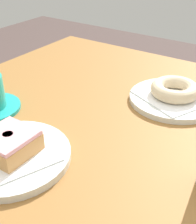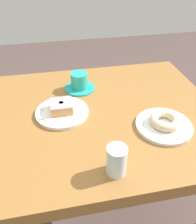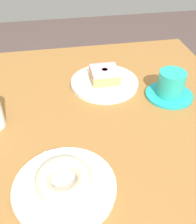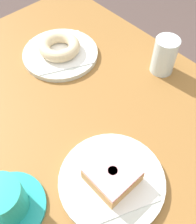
% 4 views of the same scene
% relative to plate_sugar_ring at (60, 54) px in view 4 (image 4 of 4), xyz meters
% --- Properties ---
extents(ground_plane, '(6.00, 6.00, 0.00)m').
position_rel_plate_sugar_ring_xyz_m(ground_plane, '(-0.20, 0.14, -0.78)').
color(ground_plane, '#50403C').
extents(table, '(0.95, 0.80, 0.77)m').
position_rel_plate_sugar_ring_xyz_m(table, '(-0.20, 0.14, -0.09)').
color(table, olive).
rests_on(table, ground_plane).
extents(plate_sugar_ring, '(0.21, 0.21, 0.01)m').
position_rel_plate_sugar_ring_xyz_m(plate_sugar_ring, '(0.00, 0.00, 0.00)').
color(plate_sugar_ring, silver).
rests_on(plate_sugar_ring, table).
extents(napkin_sugar_ring, '(0.20, 0.20, 0.00)m').
position_rel_plate_sugar_ring_xyz_m(napkin_sugar_ring, '(0.00, 0.00, 0.01)').
color(napkin_sugar_ring, white).
rests_on(napkin_sugar_ring, plate_sugar_ring).
extents(donut_sugar_ring, '(0.12, 0.12, 0.03)m').
position_rel_plate_sugar_ring_xyz_m(donut_sugar_ring, '(0.00, 0.00, 0.03)').
color(donut_sugar_ring, beige).
rests_on(donut_sugar_ring, napkin_sugar_ring).
extents(plate_glazed_square, '(0.22, 0.22, 0.01)m').
position_rel_plate_sugar_ring_xyz_m(plate_glazed_square, '(-0.37, 0.16, 0.00)').
color(plate_glazed_square, silver).
rests_on(plate_glazed_square, table).
extents(napkin_glazed_square, '(0.19, 0.19, 0.00)m').
position_rel_plate_sugar_ring_xyz_m(napkin_glazed_square, '(-0.37, 0.16, 0.01)').
color(napkin_glazed_square, white).
rests_on(napkin_glazed_square, plate_glazed_square).
extents(donut_glazed_square, '(0.09, 0.09, 0.04)m').
position_rel_plate_sugar_ring_xyz_m(donut_glazed_square, '(-0.37, 0.16, 0.03)').
color(donut_glazed_square, tan).
rests_on(donut_glazed_square, napkin_glazed_square).
extents(water_glass, '(0.06, 0.06, 0.10)m').
position_rel_plate_sugar_ring_xyz_m(water_glass, '(-0.23, -0.17, 0.04)').
color(water_glass, silver).
rests_on(water_glass, table).
extents(coffee_cup, '(0.14, 0.14, 0.08)m').
position_rel_plate_sugar_ring_xyz_m(coffee_cup, '(-0.28, 0.34, 0.03)').
color(coffee_cup, teal).
rests_on(coffee_cup, table).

